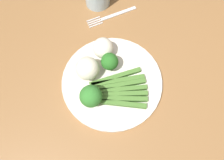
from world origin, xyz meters
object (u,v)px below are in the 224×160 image
(dining_table, at_px, (132,115))
(cauliflower_back_right, at_px, (103,48))
(asparagus_bundle, at_px, (119,90))
(broccoli_outer_edge, at_px, (91,96))
(broccoli_back, at_px, (110,62))
(fork, at_px, (111,16))
(plate, at_px, (112,82))
(cauliflower_near_fork, at_px, (87,68))

(dining_table, bearing_deg, cauliflower_back_right, 19.77)
(asparagus_bundle, height_order, broccoli_outer_edge, broccoli_outer_edge)
(broccoli_back, distance_m, fork, 0.19)
(plate, height_order, asparagus_bundle, asparagus_bundle)
(cauliflower_near_fork, xyz_separation_m, fork, (0.19, -0.10, -0.04))
(asparagus_bundle, distance_m, cauliflower_near_fork, 0.10)
(broccoli_outer_edge, relative_size, fork, 0.42)
(fork, bearing_deg, cauliflower_near_fork, 49.31)
(plate, height_order, broccoli_back, broccoli_back)
(plate, xyz_separation_m, broccoli_outer_edge, (-0.05, 0.06, 0.05))
(broccoli_back, xyz_separation_m, cauliflower_near_fork, (-0.01, 0.06, -0.00))
(broccoli_outer_edge, distance_m, fork, 0.29)
(broccoli_outer_edge, relative_size, cauliflower_near_fork, 1.08)
(broccoli_back, xyz_separation_m, cauliflower_back_right, (0.05, 0.01, -0.00))
(broccoli_outer_edge, bearing_deg, cauliflower_back_right, -21.97)
(dining_table, height_order, broccoli_back, broccoli_back)
(dining_table, xyz_separation_m, asparagus_bundle, (0.04, 0.04, 0.14))
(asparagus_bundle, xyz_separation_m, cauliflower_near_fork, (0.07, 0.07, 0.03))
(asparagus_bundle, bearing_deg, broccoli_back, 103.52)
(cauliflower_back_right, bearing_deg, broccoli_outer_edge, 158.03)
(cauliflower_back_right, bearing_deg, fork, -20.42)
(plate, height_order, fork, plate)
(plate, xyz_separation_m, asparagus_bundle, (-0.03, -0.01, 0.01))
(plate, xyz_separation_m, broccoli_back, (0.04, -0.00, 0.04))
(asparagus_bundle, bearing_deg, fork, 88.93)
(broccoli_outer_edge, bearing_deg, dining_table, -104.40)
(asparagus_bundle, xyz_separation_m, cauliflower_back_right, (0.12, 0.02, 0.02))
(plate, height_order, cauliflower_back_right, cauliflower_back_right)
(cauliflower_near_fork, relative_size, cauliflower_back_right, 1.10)
(broccoli_outer_edge, distance_m, cauliflower_back_right, 0.15)
(fork, bearing_deg, broccoli_back, 64.87)
(broccoli_back, bearing_deg, cauliflower_back_right, 11.09)
(fork, bearing_deg, plate, 66.69)
(dining_table, distance_m, broccoli_back, 0.21)
(plate, xyz_separation_m, cauliflower_near_fork, (0.03, 0.06, 0.04))
(plate, relative_size, cauliflower_near_fork, 4.30)
(broccoli_outer_edge, xyz_separation_m, broccoli_back, (0.09, -0.06, -0.01))
(plate, bearing_deg, fork, -10.80)
(broccoli_outer_edge, xyz_separation_m, fork, (0.27, -0.10, -0.05))
(broccoli_back, height_order, cauliflower_back_right, same)
(cauliflower_near_fork, bearing_deg, plate, -120.08)
(cauliflower_back_right, relative_size, fork, 0.35)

